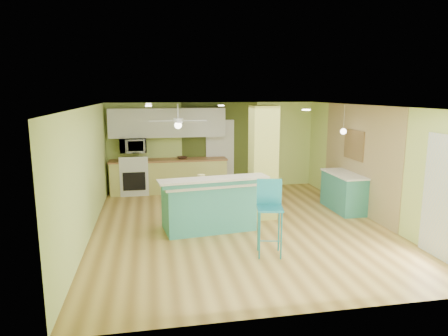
{
  "coord_description": "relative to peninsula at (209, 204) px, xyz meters",
  "views": [
    {
      "loc": [
        -1.78,
        -7.87,
        2.77
      ],
      "look_at": [
        -0.25,
        0.4,
        1.18
      ],
      "focal_mm": 32.0,
      "sensor_mm": 36.0,
      "label": 1
    }
  ],
  "objects": [
    {
      "name": "floor",
      "position": [
        0.65,
        0.07,
        -0.54
      ],
      "size": [
        6.0,
        7.0,
        0.01
      ],
      "primitive_type": "cube",
      "color": "olive",
      "rests_on": "ground"
    },
    {
      "name": "ceiling",
      "position": [
        0.65,
        0.07,
        1.97
      ],
      "size": [
        6.0,
        7.0,
        0.01
      ],
      "primitive_type": "cube",
      "color": "white",
      "rests_on": "wall_back"
    },
    {
      "name": "wall_back",
      "position": [
        0.65,
        3.57,
        0.72
      ],
      "size": [
        6.0,
        0.01,
        2.5
      ],
      "primitive_type": "cube",
      "color": "#CCE47A",
      "rests_on": "floor"
    },
    {
      "name": "wall_front",
      "position": [
        0.65,
        -3.44,
        0.72
      ],
      "size": [
        6.0,
        0.01,
        2.5
      ],
      "primitive_type": "cube",
      "color": "#CCE47A",
      "rests_on": "floor"
    },
    {
      "name": "wall_left",
      "position": [
        -2.35,
        0.07,
        0.72
      ],
      "size": [
        0.01,
        7.0,
        2.5
      ],
      "primitive_type": "cube",
      "color": "#CCE47A",
      "rests_on": "floor"
    },
    {
      "name": "wall_right",
      "position": [
        3.66,
        0.07,
        0.72
      ],
      "size": [
        0.01,
        7.0,
        2.5
      ],
      "primitive_type": "cube",
      "color": "#CCE47A",
      "rests_on": "floor"
    },
    {
      "name": "wood_panel",
      "position": [
        3.64,
        0.67,
        0.72
      ],
      "size": [
        0.02,
        3.4,
        2.5
      ],
      "primitive_type": "cube",
      "color": "#9C8359",
      "rests_on": "floor"
    },
    {
      "name": "olive_accent",
      "position": [
        0.85,
        3.55,
        0.72
      ],
      "size": [
        2.2,
        0.02,
        2.5
      ],
      "primitive_type": "cube",
      "color": "#444F1F",
      "rests_on": "floor"
    },
    {
      "name": "interior_door",
      "position": [
        0.85,
        3.53,
        0.47
      ],
      "size": [
        0.82,
        0.05,
        2.0
      ],
      "primitive_type": "cube",
      "color": "silver",
      "rests_on": "floor"
    },
    {
      "name": "french_door",
      "position": [
        3.62,
        -2.23,
        0.52
      ],
      "size": [
        0.04,
        1.08,
        2.1
      ],
      "primitive_type": "cube",
      "color": "white",
      "rests_on": "floor"
    },
    {
      "name": "column",
      "position": [
        1.3,
        0.57,
        0.72
      ],
      "size": [
        0.55,
        0.55,
        2.5
      ],
      "primitive_type": "cube",
      "color": "#B9BC57",
      "rests_on": "floor"
    },
    {
      "name": "kitchen_run",
      "position": [
        -0.65,
        3.27,
        -0.06
      ],
      "size": [
        3.25,
        0.63,
        0.94
      ],
      "color": "#C6C467",
      "rests_on": "floor"
    },
    {
      "name": "stove",
      "position": [
        -1.6,
        3.26,
        -0.07
      ],
      "size": [
        0.76,
        0.66,
        1.08
      ],
      "color": "silver",
      "rests_on": "floor"
    },
    {
      "name": "upper_cabinets",
      "position": [
        -0.65,
        3.39,
        1.42
      ],
      "size": [
        3.2,
        0.34,
        0.8
      ],
      "primitive_type": "cube",
      "color": "silver",
      "rests_on": "wall_back"
    },
    {
      "name": "microwave",
      "position": [
        -1.6,
        3.27,
        0.82
      ],
      "size": [
        0.7,
        0.48,
        0.39
      ],
      "primitive_type": "imported",
      "color": "silver",
      "rests_on": "wall_back"
    },
    {
      "name": "ceiling_fan",
      "position": [
        -0.45,
        2.07,
        1.54
      ],
      "size": [
        1.41,
        1.41,
        0.61
      ],
      "color": "silver",
      "rests_on": "ceiling"
    },
    {
      "name": "pendant_lamp",
      "position": [
        3.3,
        0.82,
        1.35
      ],
      "size": [
        0.14,
        0.14,
        0.69
      ],
      "color": "silver",
      "rests_on": "ceiling"
    },
    {
      "name": "wall_decor",
      "position": [
        3.62,
        0.87,
        1.02
      ],
      "size": [
        0.03,
        0.9,
        0.7
      ],
      "primitive_type": "cube",
      "color": "brown",
      "rests_on": "wood_panel"
    },
    {
      "name": "peninsula",
      "position": [
        0.0,
        0.0,
        0.0
      ],
      "size": [
        2.2,
        1.39,
        1.15
      ],
      "rotation": [
        0.0,
        0.0,
        0.13
      ],
      "color": "teal",
      "rests_on": "floor"
    },
    {
      "name": "bar_stool",
      "position": [
        0.85,
        -1.45,
        0.34
      ],
      "size": [
        0.51,
        0.51,
        1.31
      ],
      "rotation": [
        0.0,
        0.0,
        -0.21
      ],
      "color": "teal",
      "rests_on": "floor"
    },
    {
      "name": "side_counter",
      "position": [
        3.35,
        0.75,
        -0.08
      ],
      "size": [
        0.59,
        1.39,
        0.9
      ],
      "color": "teal",
      "rests_on": "floor"
    },
    {
      "name": "fruit_bowl",
      "position": [
        -0.27,
        3.24,
        0.44
      ],
      "size": [
        0.34,
        0.34,
        0.07
      ],
      "primitive_type": "imported",
      "rotation": [
        0.0,
        0.0,
        0.25
      ],
      "color": "#392217",
      "rests_on": "kitchen_run"
    },
    {
      "name": "canister",
      "position": [
        -0.15,
        -0.01,
        0.54
      ],
      "size": [
        0.15,
        0.15,
        0.15
      ],
      "primitive_type": "cylinder",
      "color": "yellow",
      "rests_on": "peninsula"
    }
  ]
}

